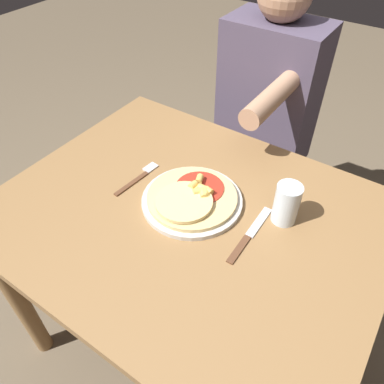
# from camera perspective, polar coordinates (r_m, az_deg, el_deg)

# --- Properties ---
(ground_plane) EXTENTS (8.00, 8.00, 0.00)m
(ground_plane) POSITION_cam_1_polar(r_m,az_deg,el_deg) (1.65, -0.40, -21.09)
(ground_plane) COLOR brown
(dining_table) EXTENTS (1.05, 0.83, 0.74)m
(dining_table) POSITION_cam_1_polar(r_m,az_deg,el_deg) (1.12, -0.55, -7.29)
(dining_table) COLOR olive
(dining_table) RESTS_ON ground_plane
(plate) EXTENTS (0.28, 0.28, 0.01)m
(plate) POSITION_cam_1_polar(r_m,az_deg,el_deg) (1.05, 0.00, -1.30)
(plate) COLOR beige
(plate) RESTS_ON dining_table
(pizza) EXTENTS (0.25, 0.25, 0.04)m
(pizza) POSITION_cam_1_polar(r_m,az_deg,el_deg) (1.04, -0.11, -0.79)
(pizza) COLOR #DBBC7A
(pizza) RESTS_ON plate
(fork) EXTENTS (0.03, 0.18, 0.00)m
(fork) POSITION_cam_1_polar(r_m,az_deg,el_deg) (1.15, -7.95, 2.35)
(fork) COLOR brown
(fork) RESTS_ON dining_table
(knife) EXTENTS (0.02, 0.22, 0.00)m
(knife) POSITION_cam_1_polar(r_m,az_deg,el_deg) (0.99, 8.73, -6.49)
(knife) COLOR brown
(knife) RESTS_ON dining_table
(drinking_glass) EXTENTS (0.07, 0.07, 0.12)m
(drinking_glass) POSITION_cam_1_polar(r_m,az_deg,el_deg) (1.00, 14.20, -1.73)
(drinking_glass) COLOR silver
(drinking_glass) RESTS_ON dining_table
(person_diner) EXTENTS (0.36, 0.52, 1.21)m
(person_diner) POSITION_cam_1_polar(r_m,az_deg,el_deg) (1.58, 11.39, 12.48)
(person_diner) COLOR #2D2D38
(person_diner) RESTS_ON ground_plane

